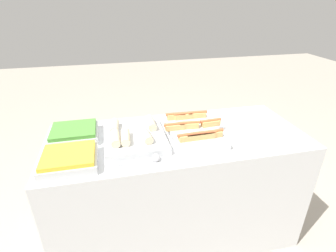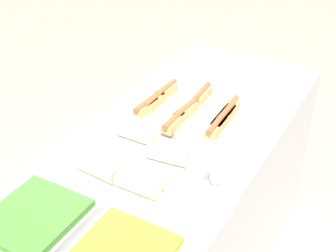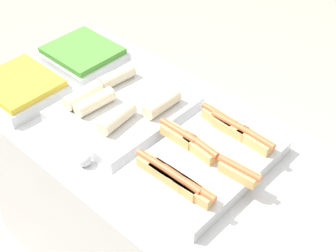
# 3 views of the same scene
# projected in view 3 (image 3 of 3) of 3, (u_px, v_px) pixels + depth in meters

# --- Properties ---
(counter) EXTENTS (1.71, 0.73, 0.86)m
(counter) POSITION_uv_depth(u_px,v_px,m) (180.00, 229.00, 1.87)
(counter) COLOR silver
(counter) RESTS_ON ground_plane
(tray_hotdogs) EXTENTS (0.40, 0.50, 0.10)m
(tray_hotdogs) POSITION_uv_depth(u_px,v_px,m) (206.00, 160.00, 1.50)
(tray_hotdogs) COLOR silver
(tray_hotdogs) RESTS_ON counter
(tray_wraps) EXTENTS (0.38, 0.46, 0.10)m
(tray_wraps) POSITION_uv_depth(u_px,v_px,m) (122.00, 108.00, 1.70)
(tray_wraps) COLOR silver
(tray_wraps) RESTS_ON counter
(tray_side_front) EXTENTS (0.30, 0.27, 0.07)m
(tray_side_front) POSITION_uv_depth(u_px,v_px,m) (20.00, 88.00, 1.79)
(tray_side_front) COLOR silver
(tray_side_front) RESTS_ON counter
(tray_side_back) EXTENTS (0.30, 0.27, 0.07)m
(tray_side_back) POSITION_uv_depth(u_px,v_px,m) (83.00, 56.00, 1.96)
(tray_side_back) COLOR silver
(tray_side_back) RESTS_ON counter
(serving_spoon_near) EXTENTS (0.25, 0.05, 0.05)m
(serving_spoon_near) POSITION_uv_depth(u_px,v_px,m) (80.00, 157.00, 1.53)
(serving_spoon_near) COLOR silver
(serving_spoon_near) RESTS_ON counter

